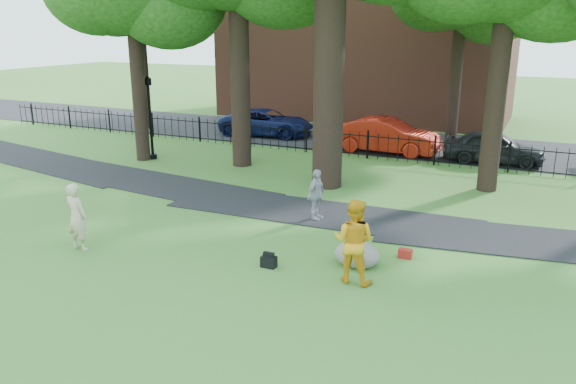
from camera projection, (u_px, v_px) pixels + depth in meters
The scene contains 15 objects.
ground at pixel (231, 251), 15.02m from camera, with size 120.00×120.00×0.00m, color #387027.
footpath at pixel (320, 214), 18.00m from camera, with size 36.00×2.60×0.03m, color black.
street at pixel (390, 142), 28.90m from camera, with size 80.00×7.00×0.02m, color black.
iron_fence at pixel (367, 145), 25.26m from camera, with size 44.00×0.04×1.20m.
brick_building at pixel (367, 22), 35.75m from camera, with size 18.00×8.00×12.00m, color brown.
woman at pixel (77, 217), 14.89m from camera, with size 0.68×0.44×1.85m, color #C5B187.
man at pixel (354, 241), 12.97m from camera, with size 0.99×0.77×2.03m, color orange.
pedestrian at pixel (316, 195), 17.21m from camera, with size 0.94×0.39×1.61m, color #98989C.
boulder at pixel (357, 252), 14.06m from camera, with size 1.16×0.87×0.68m, color #625C51.
lamppost at pixel (150, 119), 24.84m from camera, with size 0.37×0.37×3.72m.
backpack at pixel (269, 262), 14.00m from camera, with size 0.38×0.24×0.28m, color black.
red_bag at pixel (405, 254), 14.55m from camera, with size 0.35×0.22×0.24m, color maroon.
red_sedan at pixel (386, 136), 26.31m from camera, with size 1.72×4.95×1.63m, color #A41A0C.
navy_van at pixel (266, 123), 30.50m from camera, with size 2.35×5.10×1.42m, color #0D1642.
grey_car at pixel (494, 147), 24.39m from camera, with size 1.68×4.17×1.42m, color black.
Camera 1 is at (7.30, -11.97, 5.82)m, focal length 35.00 mm.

